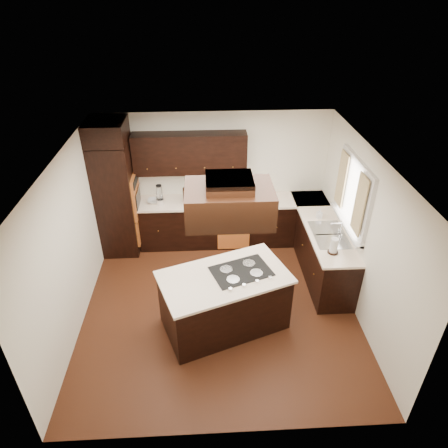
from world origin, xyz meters
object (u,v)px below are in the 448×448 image
at_px(island, 224,302).
at_px(spice_rack, 193,196).
at_px(oven_column, 117,199).
at_px(range_hood, 229,203).

bearing_deg(island, spice_rack, 81.94).
bearing_deg(oven_column, island, -49.10).
distance_m(range_hood, spice_rack, 2.57).
xyz_separation_m(oven_column, spice_rack, (1.37, 0.02, 0.01)).
bearing_deg(range_hood, island, 108.66).
bearing_deg(island, oven_column, 110.72).
bearing_deg(spice_rack, oven_column, -155.82).
relative_size(range_hood, spice_rack, 2.93).
xyz_separation_m(range_hood, spice_rack, (-0.51, 2.27, -1.09)).
bearing_deg(spice_rack, range_hood, -53.91).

